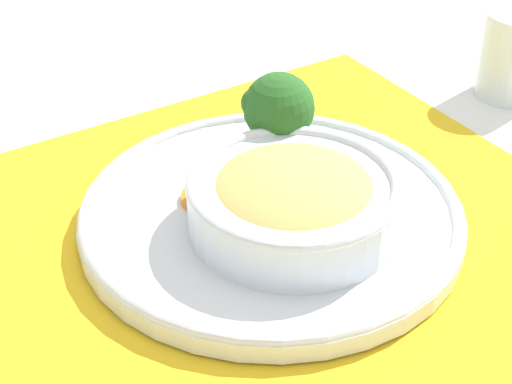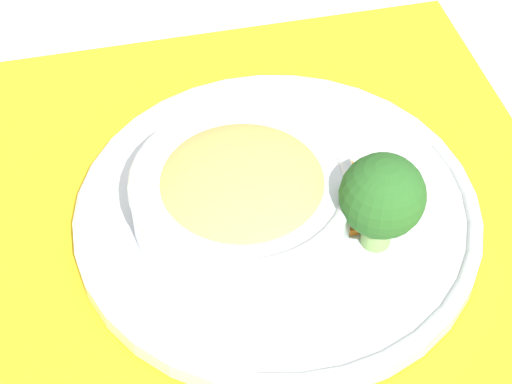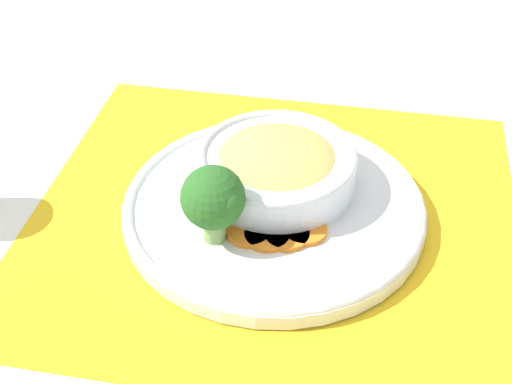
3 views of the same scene
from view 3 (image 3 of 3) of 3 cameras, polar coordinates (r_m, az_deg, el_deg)
ground_plane at (r=0.77m, az=1.41°, el=-2.02°), size 4.00×4.00×0.00m
placemat at (r=0.76m, az=1.41°, el=-1.91°), size 0.57×0.54×0.00m
plate at (r=0.76m, az=1.43°, el=-1.15°), size 0.32×0.32×0.02m
bowl at (r=0.76m, az=1.66°, el=2.09°), size 0.17×0.17×0.05m
broccoli_floret at (r=0.68m, az=-3.43°, el=-0.54°), size 0.06×0.06×0.08m
carrot_slice_near at (r=0.71m, az=-0.59°, el=-3.16°), size 0.05×0.05×0.01m
carrot_slice_middle at (r=0.71m, az=0.90°, el=-3.49°), size 0.05×0.05×0.01m
carrot_slice_far at (r=0.71m, az=2.47°, el=-3.44°), size 0.05×0.05×0.01m
carrot_slice_extra at (r=0.72m, az=3.89°, el=-3.03°), size 0.05×0.05×0.01m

